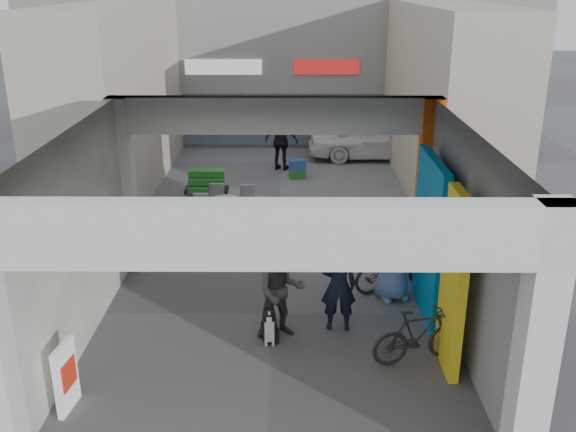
{
  "coord_description": "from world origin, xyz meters",
  "views": [
    {
      "loc": [
        0.32,
        -10.08,
        5.58
      ],
      "look_at": [
        0.25,
        1.0,
        1.48
      ],
      "focal_mm": 40.0,
      "sensor_mm": 36.0,
      "label": 1
    }
  ],
  "objects_px": {
    "cafe_set": "(223,211)",
    "man_back_turned": "(280,291)",
    "bicycle_front": "(396,268)",
    "man_with_dog": "(338,285)",
    "produce_stand": "(207,188)",
    "white_van": "(371,137)",
    "border_collie": "(270,327)",
    "man_crates": "(282,141)",
    "man_elderly": "(395,252)",
    "bicycle_rear": "(419,336)"
  },
  "relations": [
    {
      "from": "cafe_set",
      "to": "man_back_turned",
      "type": "xyz_separation_m",
      "value": [
        1.49,
        -5.22,
        0.51
      ]
    },
    {
      "from": "bicycle_front",
      "to": "man_with_dog",
      "type": "bearing_deg",
      "value": 121.05
    },
    {
      "from": "produce_stand",
      "to": "bicycle_front",
      "type": "bearing_deg",
      "value": -57.33
    },
    {
      "from": "bicycle_front",
      "to": "white_van",
      "type": "relative_size",
      "value": 0.41
    },
    {
      "from": "border_collie",
      "to": "man_crates",
      "type": "bearing_deg",
      "value": 78.85
    },
    {
      "from": "man_crates",
      "to": "bicycle_front",
      "type": "xyz_separation_m",
      "value": [
        2.29,
        -8.23,
        -0.47
      ]
    },
    {
      "from": "border_collie",
      "to": "bicycle_front",
      "type": "xyz_separation_m",
      "value": [
        2.33,
        1.91,
        0.18
      ]
    },
    {
      "from": "man_back_turned",
      "to": "man_elderly",
      "type": "xyz_separation_m",
      "value": [
        2.07,
        1.34,
        0.1
      ]
    },
    {
      "from": "man_with_dog",
      "to": "man_crates",
      "type": "relative_size",
      "value": 0.89
    },
    {
      "from": "border_collie",
      "to": "man_elderly",
      "type": "bearing_deg",
      "value": 24.19
    },
    {
      "from": "bicycle_rear",
      "to": "produce_stand",
      "type": "bearing_deg",
      "value": 13.36
    },
    {
      "from": "cafe_set",
      "to": "man_elderly",
      "type": "bearing_deg",
      "value": -47.41
    },
    {
      "from": "border_collie",
      "to": "man_back_turned",
      "type": "xyz_separation_m",
      "value": [
        0.17,
        0.23,
        0.55
      ]
    },
    {
      "from": "produce_stand",
      "to": "man_with_dog",
      "type": "xyz_separation_m",
      "value": [
        3.07,
        -6.89,
        0.51
      ]
    },
    {
      "from": "cafe_set",
      "to": "bicycle_front",
      "type": "bearing_deg",
      "value": -44.1
    },
    {
      "from": "bicycle_rear",
      "to": "man_back_turned",
      "type": "bearing_deg",
      "value": 55.04
    },
    {
      "from": "border_collie",
      "to": "bicycle_rear",
      "type": "distance_m",
      "value": 2.38
    },
    {
      "from": "cafe_set",
      "to": "man_back_turned",
      "type": "relative_size",
      "value": 0.87
    },
    {
      "from": "man_with_dog",
      "to": "man_back_turned",
      "type": "relative_size",
      "value": 0.99
    },
    {
      "from": "bicycle_front",
      "to": "cafe_set",
      "type": "bearing_deg",
      "value": 26.22
    },
    {
      "from": "man_crates",
      "to": "produce_stand",
      "type": "bearing_deg",
      "value": 74.2
    },
    {
      "from": "cafe_set",
      "to": "bicycle_rear",
      "type": "height_order",
      "value": "bicycle_rear"
    },
    {
      "from": "produce_stand",
      "to": "man_back_turned",
      "type": "relative_size",
      "value": 0.71
    },
    {
      "from": "bicycle_rear",
      "to": "man_elderly",
      "type": "bearing_deg",
      "value": -13.14
    },
    {
      "from": "cafe_set",
      "to": "bicycle_front",
      "type": "height_order",
      "value": "bicycle_front"
    },
    {
      "from": "border_collie",
      "to": "man_back_turned",
      "type": "distance_m",
      "value": 0.62
    },
    {
      "from": "cafe_set",
      "to": "produce_stand",
      "type": "distance_m",
      "value": 1.98
    },
    {
      "from": "produce_stand",
      "to": "man_elderly",
      "type": "height_order",
      "value": "man_elderly"
    },
    {
      "from": "man_back_turned",
      "to": "man_crates",
      "type": "xyz_separation_m",
      "value": [
        -0.13,
        9.91,
        0.1
      ]
    },
    {
      "from": "man_with_dog",
      "to": "man_elderly",
      "type": "distance_m",
      "value": 1.59
    },
    {
      "from": "man_back_turned",
      "to": "bicycle_rear",
      "type": "height_order",
      "value": "man_back_turned"
    },
    {
      "from": "cafe_set",
      "to": "man_crates",
      "type": "relative_size",
      "value": 0.78
    },
    {
      "from": "border_collie",
      "to": "man_elderly",
      "type": "relative_size",
      "value": 0.37
    },
    {
      "from": "man_elderly",
      "to": "man_with_dog",
      "type": "bearing_deg",
      "value": -151.22
    },
    {
      "from": "produce_stand",
      "to": "white_van",
      "type": "relative_size",
      "value": 0.28
    },
    {
      "from": "bicycle_front",
      "to": "man_crates",
      "type": "bearing_deg",
      "value": -4.11
    },
    {
      "from": "border_collie",
      "to": "bicycle_front",
      "type": "height_order",
      "value": "bicycle_front"
    },
    {
      "from": "man_crates",
      "to": "bicycle_front",
      "type": "bearing_deg",
      "value": 124.99
    },
    {
      "from": "bicycle_front",
      "to": "white_van",
      "type": "distance_m",
      "value": 9.66
    },
    {
      "from": "man_back_turned",
      "to": "man_elderly",
      "type": "bearing_deg",
      "value": 22.68
    },
    {
      "from": "border_collie",
      "to": "man_back_turned",
      "type": "bearing_deg",
      "value": 43.05
    },
    {
      "from": "man_back_turned",
      "to": "man_crates",
      "type": "height_order",
      "value": "man_crates"
    },
    {
      "from": "man_crates",
      "to": "cafe_set",
      "type": "bearing_deg",
      "value": 93.23
    },
    {
      "from": "produce_stand",
      "to": "man_elderly",
      "type": "xyz_separation_m",
      "value": [
        4.18,
        -5.76,
        0.62
      ]
    },
    {
      "from": "border_collie",
      "to": "white_van",
      "type": "relative_size",
      "value": 0.16
    },
    {
      "from": "man_with_dog",
      "to": "man_crates",
      "type": "distance_m",
      "value": 9.76
    },
    {
      "from": "man_back_turned",
      "to": "bicycle_rear",
      "type": "xyz_separation_m",
      "value": [
        2.14,
        -0.78,
        -0.37
      ]
    },
    {
      "from": "bicycle_rear",
      "to": "bicycle_front",
      "type": "bearing_deg",
      "value": -15.52
    },
    {
      "from": "man_with_dog",
      "to": "bicycle_front",
      "type": "height_order",
      "value": "man_with_dog"
    },
    {
      "from": "man_crates",
      "to": "bicycle_rear",
      "type": "xyz_separation_m",
      "value": [
        2.27,
        -10.69,
        -0.46
      ]
    }
  ]
}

